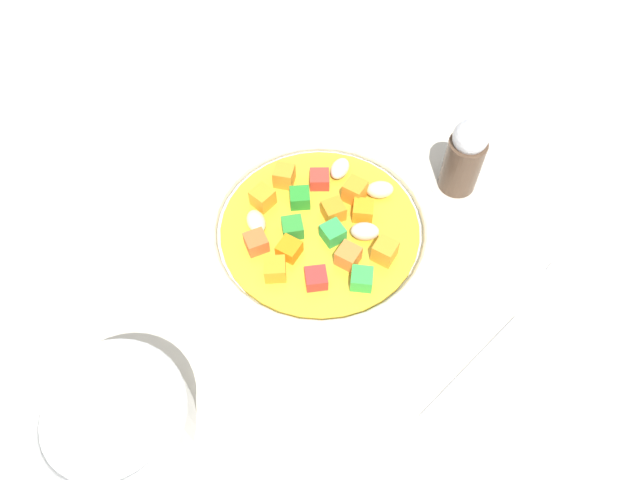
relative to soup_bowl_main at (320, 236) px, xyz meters
The scene contains 5 objects.
ground_plane 3.87cm from the soup_bowl_main, 81.40° to the left, with size 140.00×140.00×2.00cm, color #BAB2A0.
soup_bowl_main is the anchor object (origin of this frame).
spoon 18.15cm from the soup_bowl_main, 155.64° to the right, with size 2.62×20.10×0.80cm.
side_bowl_small 21.44cm from the soup_bowl_main, 89.31° to the left, with size 11.25×11.25×4.24cm.
pepper_shaker 15.50cm from the soup_bowl_main, 104.84° to the right, with size 3.56×3.56×8.22cm.
Camera 1 is at (-18.70, 19.34, 44.12)cm, focal length 32.30 mm.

